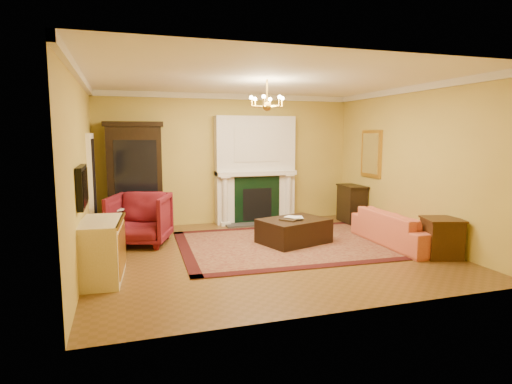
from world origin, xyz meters
name	(u,v)px	position (x,y,z in m)	size (l,w,h in m)	color
floor	(266,252)	(0.00, 0.00, -0.01)	(6.00, 5.50, 0.02)	brown
ceiling	(267,79)	(0.00, 0.00, 3.01)	(6.00, 5.50, 0.02)	white
wall_back	(229,159)	(0.00, 2.76, 1.50)	(6.00, 0.02, 3.00)	gold
wall_front	(346,186)	(0.00, -2.76, 1.50)	(6.00, 0.02, 3.00)	gold
wall_left	(81,172)	(-3.01, 0.00, 1.50)	(0.02, 5.50, 3.00)	gold
wall_right	(413,164)	(3.01, 0.00, 1.50)	(0.02, 5.50, 3.00)	gold
fireplace	(255,172)	(0.60, 2.57, 1.19)	(1.90, 0.70, 2.50)	silver
crown_molding	(251,89)	(0.00, 0.96, 2.94)	(6.00, 5.50, 0.12)	white
doorway	(93,188)	(-2.95, 1.70, 1.05)	(0.08, 1.05, 2.10)	white
tv_panel	(82,186)	(-2.95, -0.60, 1.35)	(0.09, 0.95, 0.58)	black
gilt_mirror	(371,154)	(2.97, 1.40, 1.65)	(0.06, 0.76, 1.05)	gold
chandelier	(267,103)	(0.00, 0.00, 2.61)	(0.63, 0.55, 0.53)	gold
oriental_rug	(290,244)	(0.60, 0.37, 0.01)	(4.14, 3.11, 0.02)	#460F0F
china_cabinet	(136,179)	(-2.13, 2.49, 1.12)	(1.12, 0.51, 2.24)	black
wingback_armchair	(140,217)	(-2.11, 1.21, 0.53)	(1.04, 0.97, 1.07)	maroon
pedestal_table	(115,223)	(-2.58, 1.53, 0.38)	(0.37, 0.37, 0.66)	black
commode	(102,250)	(-2.73, -0.67, 0.43)	(0.55, 1.16, 0.86)	beige
coral_sofa	(400,223)	(2.57, -0.28, 0.42)	(2.17, 0.63, 0.85)	#CF6641
end_table	(442,239)	(2.72, -1.22, 0.32)	(0.55, 0.55, 0.64)	#351D0E
console_table	(352,204)	(2.78, 1.86, 0.43)	(0.44, 0.76, 0.85)	black
leather_ottoman	(294,231)	(0.69, 0.40, 0.24)	(1.23, 0.89, 0.46)	black
ottoman_tray	(291,219)	(0.62, 0.37, 0.49)	(0.40, 0.31, 0.03)	black
book_a	(291,211)	(0.59, 0.32, 0.64)	(0.21, 0.03, 0.28)	gray
book_b	(292,211)	(0.65, 0.38, 0.64)	(0.20, 0.02, 0.27)	gray
topiary_left	(224,161)	(-0.16, 2.53, 1.48)	(0.17, 0.17, 0.46)	gray
topiary_right	(282,161)	(1.26, 2.53, 1.46)	(0.15, 0.15, 0.42)	gray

